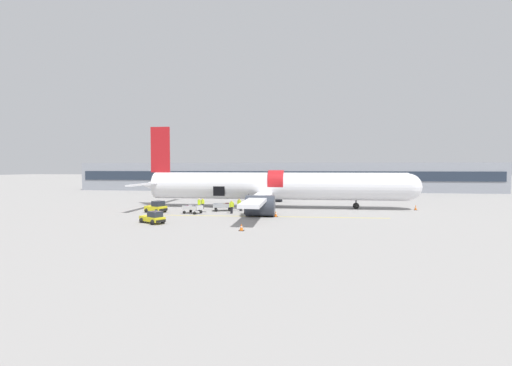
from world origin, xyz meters
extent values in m
plane|color=gray|center=(0.00, 0.00, 0.00)|extent=(500.00, 500.00, 0.00)
cube|color=yellow|center=(1.23, -6.02, 0.00)|extent=(28.78, 0.99, 0.01)
cube|color=gray|center=(0.00, 42.46, 3.61)|extent=(106.01, 10.33, 7.22)
cube|color=#232D3D|center=(0.00, 37.24, 3.97)|extent=(103.89, 0.16, 2.31)
cylinder|color=silver|center=(1.46, 3.41, 3.26)|extent=(37.60, 4.02, 4.02)
sphere|color=silver|center=(20.26, 3.41, 3.26)|extent=(3.82, 3.82, 3.82)
cone|color=silver|center=(-17.34, 3.41, 3.26)|extent=(4.63, 3.70, 3.70)
cylinder|color=red|center=(1.46, 3.37, 3.62)|extent=(2.26, 4.03, 4.03)
cube|color=red|center=(-16.59, 3.41, 8.80)|extent=(3.02, 0.28, 7.05)
cube|color=silver|center=(-16.78, -1.51, 3.66)|extent=(0.93, 9.84, 0.20)
cube|color=silver|center=(-16.78, 8.33, 3.66)|extent=(0.93, 9.84, 0.20)
cube|color=silver|center=(-0.04, -5.98, 2.16)|extent=(2.20, 17.57, 0.40)
cube|color=silver|center=(-0.04, 12.80, 2.16)|extent=(2.20, 17.57, 0.40)
cylinder|color=#333842|center=(0.16, -5.98, 1.32)|extent=(3.56, 2.58, 2.58)
cylinder|color=#333842|center=(0.16, 12.80, 1.32)|extent=(3.56, 2.58, 2.58)
cube|color=black|center=(-6.81, 1.42, 2.56)|extent=(1.70, 0.12, 1.40)
cylinder|color=#56565B|center=(13.12, 3.41, 1.36)|extent=(0.22, 0.22, 1.80)
sphere|color=black|center=(13.12, 3.41, 0.46)|extent=(0.91, 0.91, 0.91)
cylinder|color=#56565B|center=(-2.30, 0.70, 1.36)|extent=(0.22, 0.22, 1.80)
sphere|color=black|center=(-2.30, 0.70, 0.46)|extent=(0.91, 0.91, 0.91)
cylinder|color=#56565B|center=(-2.30, 6.12, 1.36)|extent=(0.22, 0.22, 1.80)
sphere|color=black|center=(-2.30, 6.12, 0.46)|extent=(0.91, 0.91, 0.91)
cube|color=yellow|center=(-14.21, -3.99, 0.55)|extent=(3.09, 2.47, 0.62)
cube|color=#232833|center=(-13.78, -4.16, 1.21)|extent=(1.63, 1.70, 0.70)
cube|color=black|center=(-12.92, -4.51, 0.42)|extent=(0.64, 1.37, 0.31)
sphere|color=black|center=(-13.64, -5.03, 0.28)|extent=(0.56, 0.56, 0.56)
sphere|color=black|center=(-13.08, -3.63, 0.28)|extent=(0.56, 0.56, 0.56)
sphere|color=black|center=(-15.34, -4.35, 0.28)|extent=(0.56, 0.56, 0.56)
sphere|color=black|center=(-14.79, -2.95, 0.28)|extent=(0.56, 0.56, 0.56)
cube|color=yellow|center=(-10.84, -12.59, 0.48)|extent=(3.29, 2.74, 0.49)
cube|color=#232833|center=(-10.38, -12.88, 1.03)|extent=(1.75, 1.66, 0.60)
cube|color=black|center=(-9.49, -13.45, 0.38)|extent=(0.72, 1.03, 0.24)
sphere|color=black|center=(-10.28, -13.67, 0.28)|extent=(0.56, 0.56, 0.56)
sphere|color=black|center=(-9.63, -12.65, 0.28)|extent=(0.56, 0.56, 0.56)
sphere|color=black|center=(-12.05, -12.54, 0.28)|extent=(0.56, 0.56, 0.56)
sphere|color=black|center=(-11.40, -11.52, 0.28)|extent=(0.56, 0.56, 0.56)
cube|color=#999BA0|center=(-5.60, -1.29, 0.56)|extent=(3.04, 2.20, 0.05)
cube|color=#999BA0|center=(-4.32, -0.90, 0.81)|extent=(0.49, 1.42, 0.45)
cube|color=#999BA0|center=(-5.39, -1.97, 0.81)|extent=(2.57, 0.84, 0.45)
cube|color=#999BA0|center=(-5.80, -0.62, 0.81)|extent=(2.57, 0.84, 0.45)
cube|color=#333338|center=(-3.86, -0.76, 0.32)|extent=(0.88, 0.34, 0.06)
sphere|color=black|center=(-4.47, -1.71, 0.20)|extent=(0.40, 0.40, 0.40)
sphere|color=black|center=(-4.90, -0.31, 0.20)|extent=(0.40, 0.40, 0.40)
sphere|color=black|center=(-6.29, -2.27, 0.20)|extent=(0.40, 0.40, 0.40)
sphere|color=black|center=(-6.72, -0.87, 0.20)|extent=(0.40, 0.40, 0.40)
cube|color=olive|center=(-5.41, -1.28, 0.81)|extent=(0.37, 0.30, 0.44)
cube|color=#1E2347|center=(-6.45, -1.69, 0.80)|extent=(0.46, 0.21, 0.43)
cube|color=#4C1E1E|center=(-4.99, -1.42, 0.87)|extent=(0.52, 0.34, 0.55)
cube|color=silver|center=(-8.94, -4.47, 0.59)|extent=(2.72, 2.08, 0.05)
cube|color=silver|center=(-7.83, -4.86, 0.84)|extent=(0.51, 1.30, 0.45)
cube|color=silver|center=(-9.15, -5.08, 0.84)|extent=(2.24, 0.84, 0.45)
cube|color=silver|center=(-8.72, -3.86, 0.84)|extent=(2.24, 0.84, 0.45)
cube|color=#333338|center=(-7.38, -5.02, 0.34)|extent=(0.87, 0.38, 0.06)
sphere|color=black|center=(-8.37, -5.39, 0.20)|extent=(0.40, 0.40, 0.40)
sphere|color=black|center=(-7.92, -4.11, 0.20)|extent=(0.40, 0.40, 0.40)
sphere|color=black|center=(-9.95, -4.83, 0.20)|extent=(0.40, 0.40, 0.40)
sphere|color=black|center=(-9.50, -3.55, 0.20)|extent=(0.40, 0.40, 0.40)
cube|color=black|center=(-8.82, -4.32, 0.81)|extent=(0.50, 0.30, 0.40)
cube|color=#721951|center=(-9.76, -4.25, 0.82)|extent=(0.40, 0.34, 0.41)
cylinder|color=#2D2D33|center=(-3.67, 0.64, 0.39)|extent=(0.30, 0.30, 0.78)
cylinder|color=#CCE523|center=(-3.67, 0.64, 1.08)|extent=(0.38, 0.38, 0.61)
sphere|color=#9E7556|center=(-3.67, 0.64, 1.50)|extent=(0.21, 0.21, 0.21)
cylinder|color=#CCE523|center=(-3.88, 0.63, 1.02)|extent=(0.12, 0.12, 0.56)
cylinder|color=#CCE523|center=(-3.45, 0.65, 1.02)|extent=(0.12, 0.12, 0.56)
cylinder|color=black|center=(-3.87, -3.85, 0.43)|extent=(0.41, 0.41, 0.87)
cylinder|color=#CCE523|center=(-3.87, -3.85, 1.21)|extent=(0.53, 0.53, 0.68)
sphere|color=beige|center=(-3.87, -3.85, 1.67)|extent=(0.24, 0.24, 0.24)
cylinder|color=#CCE523|center=(-4.09, -3.94, 1.13)|extent=(0.17, 0.17, 0.63)
cylinder|color=#CCE523|center=(-3.64, -3.76, 1.13)|extent=(0.17, 0.17, 0.63)
cylinder|color=#2D2D33|center=(-9.00, 0.43, 0.39)|extent=(0.34, 0.34, 0.78)
cylinder|color=#CCE523|center=(-9.00, 0.43, 1.09)|extent=(0.43, 0.43, 0.61)
sphere|color=tan|center=(-9.00, 0.43, 1.50)|extent=(0.22, 0.22, 0.22)
cylinder|color=#CCE523|center=(-9.22, 0.48, 1.02)|extent=(0.14, 0.14, 0.56)
cylinder|color=#CCE523|center=(-8.79, 0.39, 1.02)|extent=(0.14, 0.14, 0.56)
cylinder|color=black|center=(-8.87, -1.76, 0.43)|extent=(0.37, 0.37, 0.87)
cylinder|color=#B7E019|center=(-8.87, -1.76, 1.21)|extent=(0.48, 0.48, 0.68)
sphere|color=beige|center=(-8.87, -1.76, 1.67)|extent=(0.24, 0.24, 0.24)
cylinder|color=#B7E019|center=(-8.82, -1.52, 1.13)|extent=(0.15, 0.15, 0.63)
cylinder|color=#B7E019|center=(-8.92, -2.00, 1.13)|extent=(0.15, 0.15, 0.63)
cylinder|color=black|center=(-2.02, -4.08, 0.45)|extent=(0.45, 0.45, 0.90)
cylinder|color=orange|center=(-2.02, -4.08, 1.26)|extent=(0.58, 0.58, 0.71)
sphere|color=brown|center=(-2.02, -4.08, 1.74)|extent=(0.25, 0.25, 0.25)
cylinder|color=orange|center=(-1.80, -4.21, 1.18)|extent=(0.18, 0.18, 0.65)
cylinder|color=orange|center=(-2.24, -3.96, 1.18)|extent=(0.18, 0.18, 0.65)
cylinder|color=#1E2338|center=(-1.17, -3.76, 0.39)|extent=(0.41, 0.41, 0.79)
cylinder|color=#B7E019|center=(-1.17, -3.76, 1.10)|extent=(0.52, 0.52, 0.62)
sphere|color=brown|center=(-1.17, -3.76, 1.51)|extent=(0.22, 0.22, 0.22)
cylinder|color=#B7E019|center=(-1.02, -3.92, 1.03)|extent=(0.17, 0.17, 0.57)
cylinder|color=#B7E019|center=(-1.33, -3.60, 1.03)|extent=(0.17, 0.17, 0.57)
cube|color=#2D2D33|center=(-3.10, -1.16, 0.27)|extent=(0.39, 0.35, 0.53)
cube|color=black|center=(-3.10, -1.16, 0.59)|extent=(0.20, 0.13, 0.12)
cube|color=black|center=(21.26, 3.05, 0.01)|extent=(0.44, 0.44, 0.03)
cone|color=orange|center=(21.26, 3.05, 0.37)|extent=(0.33, 0.33, 0.75)
cylinder|color=white|center=(21.26, 3.05, 0.41)|extent=(0.19, 0.19, 0.09)
cube|color=black|center=(-0.52, -15.75, 0.01)|extent=(0.52, 0.52, 0.03)
cone|color=orange|center=(-0.52, -15.75, 0.34)|extent=(0.38, 0.38, 0.68)
cylinder|color=white|center=(-0.52, -15.75, 0.37)|extent=(0.22, 0.22, 0.08)
cube|color=black|center=(2.07, -6.08, 0.01)|extent=(0.52, 0.52, 0.03)
cone|color=orange|center=(2.07, -6.08, 0.36)|extent=(0.39, 0.39, 0.71)
cylinder|color=white|center=(2.07, -6.08, 0.39)|extent=(0.22, 0.22, 0.09)
cube|color=black|center=(-17.76, 1.66, 0.01)|extent=(0.48, 0.48, 0.03)
cone|color=orange|center=(-17.76, 1.66, 0.29)|extent=(0.36, 0.36, 0.59)
cylinder|color=white|center=(-17.76, 1.66, 0.32)|extent=(0.21, 0.21, 0.07)
camera|label=1|loc=(4.95, -47.58, 5.97)|focal=24.00mm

